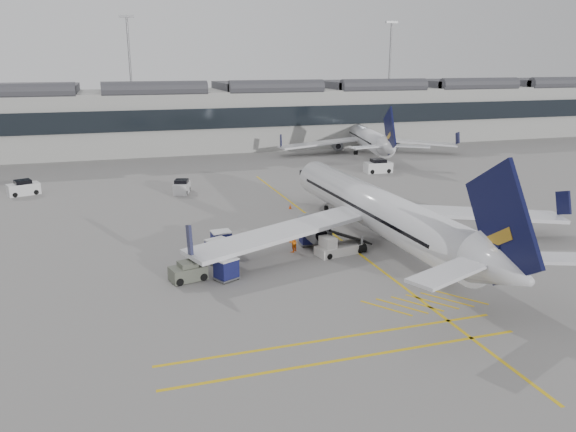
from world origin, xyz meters
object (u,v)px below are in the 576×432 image
object	(u,v)px
airliner_main	(379,211)
belt_loader	(339,247)
ramp_agent_a	(311,234)
ramp_agent_b	(292,242)
baggage_cart_a	(309,235)
pushback_tug	(188,272)

from	to	relation	value
airliner_main	belt_loader	world-z (taller)	airliner_main
belt_loader	ramp_agent_a	bearing A→B (deg)	97.92
ramp_agent_a	ramp_agent_b	bearing A→B (deg)	-158.94
airliner_main	baggage_cart_a	distance (m)	6.80
pushback_tug	baggage_cart_a	bearing A→B (deg)	10.04
ramp_agent_a	pushback_tug	bearing A→B (deg)	-171.79
ramp_agent_a	pushback_tug	distance (m)	13.60
airliner_main	belt_loader	size ratio (longest dim) A/B	7.40
belt_loader	baggage_cart_a	distance (m)	3.54
belt_loader	airliner_main	bearing A→B (deg)	7.83
airliner_main	ramp_agent_b	xyz separation A→B (m)	(-8.30, 0.16, -2.20)
ramp_agent_b	baggage_cart_a	bearing A→B (deg)	171.91
ramp_agent_a	ramp_agent_b	xyz separation A→B (m)	(-2.46, -1.96, 0.08)
pushback_tug	ramp_agent_b	bearing A→B (deg)	7.85
airliner_main	belt_loader	distance (m)	5.44
belt_loader	baggage_cart_a	world-z (taller)	belt_loader
airliner_main	baggage_cart_a	world-z (taller)	airliner_main
baggage_cart_a	ramp_agent_b	size ratio (longest dim) A/B	0.93
ramp_agent_b	pushback_tug	distance (m)	10.56
ramp_agent_a	pushback_tug	xyz separation A→B (m)	(-12.26, -5.89, -0.21)
airliner_main	belt_loader	bearing A→B (deg)	-162.12
baggage_cart_a	ramp_agent_a	size ratio (longest dim) A/B	1.01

